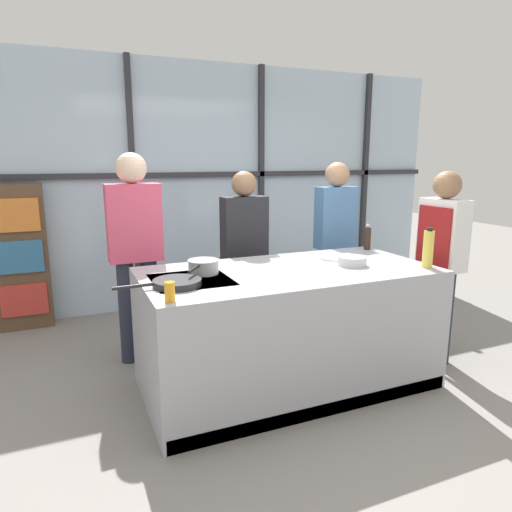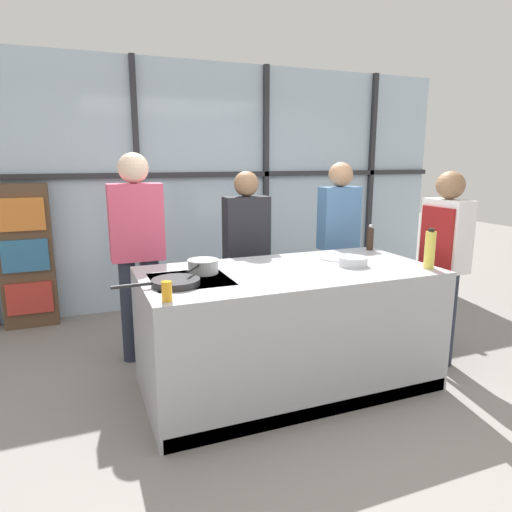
{
  "view_description": "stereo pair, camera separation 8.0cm",
  "coord_description": "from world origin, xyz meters",
  "px_view_note": "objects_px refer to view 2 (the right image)",
  "views": [
    {
      "loc": [
        -1.51,
        -2.93,
        1.72
      ],
      "look_at": [
        -0.22,
        0.1,
        1.02
      ],
      "focal_mm": 32.0,
      "sensor_mm": 36.0,
      "label": 1
    },
    {
      "loc": [
        -1.44,
        -2.96,
        1.72
      ],
      "look_at": [
        -0.22,
        0.1,
        1.02
      ],
      "focal_mm": 32.0,
      "sensor_mm": 36.0,
      "label": 2
    }
  ],
  "objects_px": {
    "oil_bottle": "(430,250)",
    "pepper_grinder": "(370,238)",
    "spectator_center_left": "(247,247)",
    "spectator_center_right": "(338,235)",
    "juice_glass_near": "(167,291)",
    "saucepan": "(203,266)",
    "frying_pan": "(175,282)",
    "spectator_far_left": "(137,245)",
    "mixing_bowl": "(353,261)",
    "chef": "(444,256)",
    "white_plate": "(337,258)"
  },
  "relations": [
    {
      "from": "oil_bottle",
      "to": "pepper_grinder",
      "type": "bearing_deg",
      "value": 89.24
    },
    {
      "from": "spectator_center_left",
      "to": "oil_bottle",
      "type": "xyz_separation_m",
      "value": [
        0.98,
        -1.25,
        0.14
      ]
    },
    {
      "from": "spectator_center_right",
      "to": "juice_glass_near",
      "type": "relative_size",
      "value": 14.43
    },
    {
      "from": "spectator_center_right",
      "to": "saucepan",
      "type": "height_order",
      "value": "spectator_center_right"
    },
    {
      "from": "spectator_center_left",
      "to": "frying_pan",
      "type": "bearing_deg",
      "value": 49.48
    },
    {
      "from": "spectator_center_left",
      "to": "spectator_center_right",
      "type": "relative_size",
      "value": 0.96
    },
    {
      "from": "spectator_far_left",
      "to": "saucepan",
      "type": "xyz_separation_m",
      "value": [
        0.35,
        -0.78,
        -0.04
      ]
    },
    {
      "from": "mixing_bowl",
      "to": "frying_pan",
      "type": "bearing_deg",
      "value": -177.74
    },
    {
      "from": "chef",
      "to": "spectator_center_left",
      "type": "distance_m",
      "value": 1.7
    },
    {
      "from": "white_plate",
      "to": "mixing_bowl",
      "type": "distance_m",
      "value": 0.26
    },
    {
      "from": "frying_pan",
      "to": "mixing_bowl",
      "type": "distance_m",
      "value": 1.38
    },
    {
      "from": "mixing_bowl",
      "to": "spectator_center_left",
      "type": "bearing_deg",
      "value": 117.54
    },
    {
      "from": "spectator_center_left",
      "to": "white_plate",
      "type": "xyz_separation_m",
      "value": [
        0.52,
        -0.71,
        0.0
      ]
    },
    {
      "from": "saucepan",
      "to": "pepper_grinder",
      "type": "bearing_deg",
      "value": 9.74
    },
    {
      "from": "spectator_center_left",
      "to": "juice_glass_near",
      "type": "relative_size",
      "value": 13.79
    },
    {
      "from": "spectator_center_left",
      "to": "saucepan",
      "type": "relative_size",
      "value": 4.43
    },
    {
      "from": "spectator_center_left",
      "to": "oil_bottle",
      "type": "bearing_deg",
      "value": 128.16
    },
    {
      "from": "saucepan",
      "to": "white_plate",
      "type": "bearing_deg",
      "value": 3.29
    },
    {
      "from": "spectator_far_left",
      "to": "spectator_center_right",
      "type": "relative_size",
      "value": 1.05
    },
    {
      "from": "spectator_far_left",
      "to": "chef",
      "type": "bearing_deg",
      "value": 157.39
    },
    {
      "from": "white_plate",
      "to": "mixing_bowl",
      "type": "bearing_deg",
      "value": -93.92
    },
    {
      "from": "oil_bottle",
      "to": "saucepan",
      "type": "bearing_deg",
      "value": 163.53
    },
    {
      "from": "spectator_far_left",
      "to": "pepper_grinder",
      "type": "distance_m",
      "value": 2.03
    },
    {
      "from": "spectator_far_left",
      "to": "saucepan",
      "type": "bearing_deg",
      "value": 114.51
    },
    {
      "from": "chef",
      "to": "white_plate",
      "type": "bearing_deg",
      "value": 72.51
    },
    {
      "from": "oil_bottle",
      "to": "juice_glass_near",
      "type": "bearing_deg",
      "value": -177.74
    },
    {
      "from": "juice_glass_near",
      "to": "spectator_far_left",
      "type": "bearing_deg",
      "value": 89.64
    },
    {
      "from": "white_plate",
      "to": "juice_glass_near",
      "type": "height_order",
      "value": "juice_glass_near"
    },
    {
      "from": "saucepan",
      "to": "mixing_bowl",
      "type": "relative_size",
      "value": 1.66
    },
    {
      "from": "saucepan",
      "to": "white_plate",
      "type": "relative_size",
      "value": 1.34
    },
    {
      "from": "chef",
      "to": "spectator_far_left",
      "type": "relative_size",
      "value": 0.92
    },
    {
      "from": "chef",
      "to": "pepper_grinder",
      "type": "xyz_separation_m",
      "value": [
        -0.39,
        0.48,
        0.1
      ]
    },
    {
      "from": "chef",
      "to": "spectator_center_right",
      "type": "distance_m",
      "value": 1.07
    },
    {
      "from": "mixing_bowl",
      "to": "oil_bottle",
      "type": "relative_size",
      "value": 0.73
    },
    {
      "from": "chef",
      "to": "pepper_grinder",
      "type": "height_order",
      "value": "chef"
    },
    {
      "from": "frying_pan",
      "to": "spectator_far_left",
      "type": "bearing_deg",
      "value": 95.56
    },
    {
      "from": "spectator_far_left",
      "to": "white_plate",
      "type": "xyz_separation_m",
      "value": [
        1.5,
        -0.71,
        -0.09
      ]
    },
    {
      "from": "frying_pan",
      "to": "white_plate",
      "type": "relative_size",
      "value": 2.07
    },
    {
      "from": "mixing_bowl",
      "to": "pepper_grinder",
      "type": "relative_size",
      "value": 0.95
    },
    {
      "from": "spectator_center_left",
      "to": "pepper_grinder",
      "type": "relative_size",
      "value": 6.94
    },
    {
      "from": "spectator_center_left",
      "to": "frying_pan",
      "type": "height_order",
      "value": "spectator_center_left"
    },
    {
      "from": "oil_bottle",
      "to": "chef",
      "type": "bearing_deg",
      "value": 33.8
    },
    {
      "from": "spectator_center_right",
      "to": "pepper_grinder",
      "type": "height_order",
      "value": "spectator_center_right"
    },
    {
      "from": "spectator_far_left",
      "to": "pepper_grinder",
      "type": "xyz_separation_m",
      "value": [
        1.97,
        -0.5,
        0.01
      ]
    },
    {
      "from": "spectator_far_left",
      "to": "spectator_center_left",
      "type": "relative_size",
      "value": 1.1
    },
    {
      "from": "white_plate",
      "to": "spectator_center_right",
      "type": "bearing_deg",
      "value": 57.58
    },
    {
      "from": "chef",
      "to": "spectator_far_left",
      "type": "distance_m",
      "value": 2.56
    },
    {
      "from": "spectator_far_left",
      "to": "spectator_center_right",
      "type": "distance_m",
      "value": 1.95
    },
    {
      "from": "oil_bottle",
      "to": "juice_glass_near",
      "type": "distance_m",
      "value": 1.97
    },
    {
      "from": "oil_bottle",
      "to": "frying_pan",
      "type": "bearing_deg",
      "value": 173.03
    }
  ]
}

